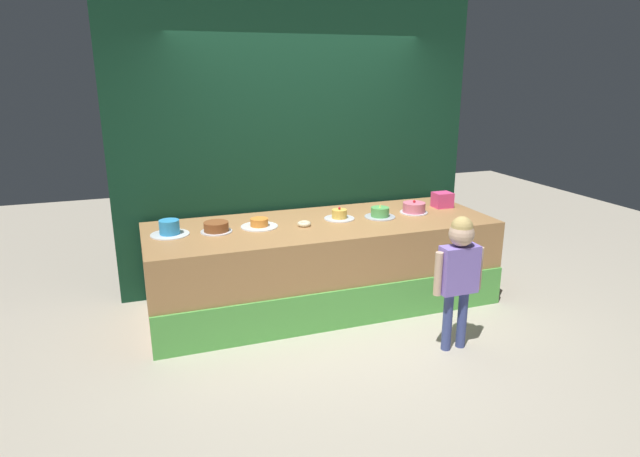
{
  "coord_description": "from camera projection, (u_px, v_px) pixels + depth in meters",
  "views": [
    {
      "loc": [
        -1.63,
        -3.92,
        2.16
      ],
      "look_at": [
        -0.1,
        0.34,
        0.82
      ],
      "focal_mm": 30.02,
      "sensor_mm": 36.0,
      "label": 1
    }
  ],
  "objects": [
    {
      "name": "child_figure",
      "position": [
        459.0,
        265.0,
        4.14
      ],
      "size": [
        0.43,
        0.2,
        1.11
      ],
      "color": "#3F4C8C",
      "rests_on": "ground_plane"
    },
    {
      "name": "cake_center_right",
      "position": [
        339.0,
        215.0,
        5.07
      ],
      "size": [
        0.29,
        0.29,
        0.12
      ],
      "color": "silver",
      "rests_on": "stage_platform"
    },
    {
      "name": "cake_far_right",
      "position": [
        414.0,
        208.0,
        5.29
      ],
      "size": [
        0.28,
        0.28,
        0.13
      ],
      "color": "silver",
      "rests_on": "stage_platform"
    },
    {
      "name": "cake_far_left",
      "position": [
        170.0,
        229.0,
        4.57
      ],
      "size": [
        0.33,
        0.33,
        0.13
      ],
      "color": "white",
      "rests_on": "stage_platform"
    },
    {
      "name": "stage_platform",
      "position": [
        322.0,
        264.0,
        5.08
      ],
      "size": [
        3.21,
        1.16,
        0.81
      ],
      "color": "#B27F4C",
      "rests_on": "ground_plane"
    },
    {
      "name": "donut",
      "position": [
        304.0,
        224.0,
        4.85
      ],
      "size": [
        0.12,
        0.12,
        0.04
      ],
      "primitive_type": "torus",
      "color": "beige",
      "rests_on": "stage_platform"
    },
    {
      "name": "curtain_backdrop",
      "position": [
        300.0,
        134.0,
        5.36
      ],
      "size": [
        3.68,
        0.08,
        3.1
      ],
      "primitive_type": "cube",
      "color": "#113823",
      "rests_on": "ground_plane"
    },
    {
      "name": "cake_left",
      "position": [
        216.0,
        227.0,
        4.66
      ],
      "size": [
        0.28,
        0.28,
        0.09
      ],
      "color": "silver",
      "rests_on": "stage_platform"
    },
    {
      "name": "pink_box",
      "position": [
        442.0,
        200.0,
        5.51
      ],
      "size": [
        0.19,
        0.16,
        0.15
      ],
      "primitive_type": "cube",
      "rotation": [
        0.0,
        0.0,
        -0.01
      ],
      "color": "#F34588",
      "rests_on": "stage_platform"
    },
    {
      "name": "cake_center_left",
      "position": [
        259.0,
        224.0,
        4.81
      ],
      "size": [
        0.33,
        0.33,
        0.08
      ],
      "color": "white",
      "rests_on": "stage_platform"
    },
    {
      "name": "ground_plane",
      "position": [
        344.0,
        328.0,
        4.68
      ],
      "size": [
        12.0,
        12.0,
        0.0
      ],
      "primitive_type": "plane",
      "color": "#BCB29E"
    },
    {
      "name": "cake_right",
      "position": [
        380.0,
        213.0,
        5.13
      ],
      "size": [
        0.3,
        0.3,
        0.13
      ],
      "color": "silver",
      "rests_on": "stage_platform"
    }
  ]
}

